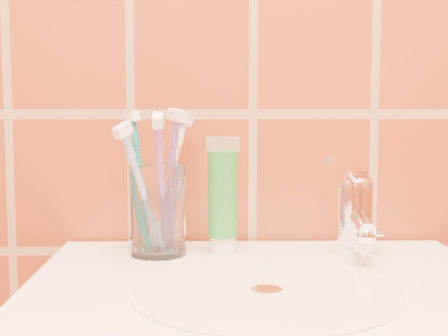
{
  "coord_description": "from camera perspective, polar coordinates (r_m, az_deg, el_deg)",
  "views": [
    {
      "loc": [
        -0.06,
        0.17,
        1.07
      ],
      "look_at": [
        -0.04,
        1.08,
        0.97
      ],
      "focal_mm": 55.0,
      "sensor_mm": 36.0,
      "label": 1
    }
  ],
  "objects": [
    {
      "name": "glass_tumbler",
      "position": [
        0.95,
        -5.54,
        -3.49
      ],
      "size": [
        0.08,
        0.08,
        0.13
      ],
      "primitive_type": "cylinder",
      "rotation": [
        0.0,
        0.0,
        0.09
      ],
      "color": "white",
      "rests_on": "pedestal_sink"
    },
    {
      "name": "toothbrush_5",
      "position": [
        0.94,
        -4.51,
        -1.3
      ],
      "size": [
        0.08,
        0.09,
        0.21
      ],
      "primitive_type": null,
      "rotation": [
        0.16,
        0.0,
        0.73
      ],
      "color": "#6F4595",
      "rests_on": "glass_tumbler"
    },
    {
      "name": "toothpaste_tube",
      "position": [
        0.95,
        -0.1,
        -2.61
      ],
      "size": [
        0.05,
        0.04,
        0.16
      ],
      "rotation": [
        0.0,
        0.0,
        -0.17
      ],
      "color": "white",
      "rests_on": "pedestal_sink"
    },
    {
      "name": "toothbrush_4",
      "position": [
        0.96,
        -6.85,
        -1.31
      ],
      "size": [
        0.11,
        0.12,
        0.21
      ],
      "primitive_type": null,
      "rotation": [
        0.25,
        0.0,
        -2.49
      ],
      "color": "#0D6D70",
      "rests_on": "glass_tumbler"
    },
    {
      "name": "toothbrush_1",
      "position": [
        0.96,
        -4.68,
        -1.22
      ],
      "size": [
        0.07,
        0.06,
        0.21
      ],
      "primitive_type": null,
      "rotation": [
        0.16,
        0.0,
        1.69
      ],
      "color": "#6EA0C3",
      "rests_on": "glass_tumbler"
    },
    {
      "name": "faucet",
      "position": [
        0.95,
        10.89,
        -3.47
      ],
      "size": [
        0.05,
        0.11,
        0.12
      ],
      "color": "white",
      "rests_on": "pedestal_sink"
    },
    {
      "name": "toothbrush_2",
      "position": [
        0.91,
        -6.68,
        -2.1
      ],
      "size": [
        0.15,
        0.15,
        0.2
      ],
      "primitive_type": null,
      "rotation": [
        0.39,
        0.0,
        -0.72
      ],
      "color": "#7C9DDC",
      "rests_on": "glass_tumbler"
    },
    {
      "name": "toothbrush_0",
      "position": [
        0.91,
        -5.18,
        -1.72
      ],
      "size": [
        0.03,
        0.16,
        0.22
      ],
      "primitive_type": null,
      "rotation": [
        0.37,
        0.0,
        -0.04
      ],
      "color": "#7E4493",
      "rests_on": "glass_tumbler"
    },
    {
      "name": "toothbrush_3",
      "position": [
        0.98,
        -4.6,
        -1.27
      ],
      "size": [
        0.14,
        0.16,
        0.22
      ],
      "primitive_type": null,
      "rotation": [
        0.39,
        0.0,
        2.51
      ],
      "color": "silver",
      "rests_on": "glass_tumbler"
    }
  ]
}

